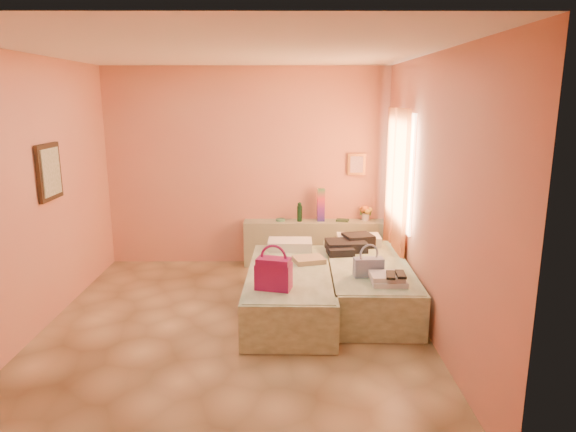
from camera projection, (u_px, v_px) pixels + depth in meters
name	position (u px, v px, depth m)	size (l,w,h in m)	color
ground	(234.00, 327.00, 5.42)	(4.50, 4.50, 0.00)	tan
room_walls	(254.00, 153.00, 5.57)	(4.02, 4.51, 2.81)	tan
headboard_ledge	(315.00, 243.00, 7.40)	(2.05, 0.30, 0.65)	gray
bed_left	(290.00, 291.00, 5.76)	(0.90, 2.00, 0.50)	beige
bed_right	(367.00, 284.00, 5.98)	(0.90, 2.00, 0.50)	beige
water_bottle	(300.00, 212.00, 7.28)	(0.07, 0.07, 0.26)	#163E26
rainbow_box	(321.00, 205.00, 7.29)	(0.10, 0.10, 0.47)	#931256
small_dish	(280.00, 220.00, 7.32)	(0.13, 0.13, 0.03)	#52966D
green_book	(342.00, 220.00, 7.31)	(0.17, 0.12, 0.03)	#23432C
flower_vase	(366.00, 212.00, 7.34)	(0.20, 0.20, 0.26)	beige
magenta_handbag	(274.00, 273.00, 5.11)	(0.35, 0.20, 0.33)	#931256
khaki_garment	(309.00, 260.00, 5.97)	(0.34, 0.27, 0.06)	tan
clothes_pile	(350.00, 244.00, 6.42)	(0.53, 0.53, 0.16)	black
blue_handbag	(368.00, 267.00, 5.49)	(0.31, 0.13, 0.20)	#395289
towel_stack	(389.00, 279.00, 5.27)	(0.35, 0.30, 0.10)	silver
sandal_pair	(396.00, 275.00, 5.21)	(0.18, 0.23, 0.02)	black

